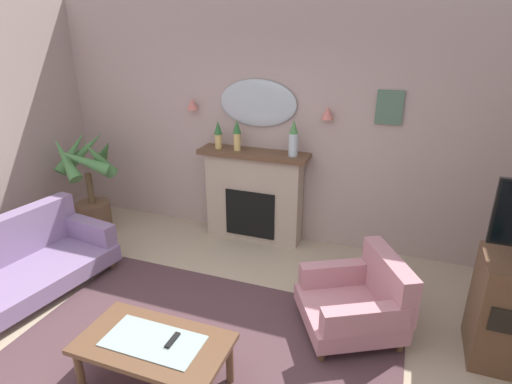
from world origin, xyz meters
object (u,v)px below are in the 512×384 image
(wall_sconce_right, at_px, (328,113))
(tv_remote, at_px, (173,340))
(mantel_vase_left, at_px, (294,139))
(potted_plant_corner_palm, at_px, (89,182))
(mantel_vase_right, at_px, (237,134))
(mantel_vase_centre, at_px, (218,134))
(coffee_table, at_px, (154,347))
(floral_couch, at_px, (18,265))
(wall_sconce_left, at_px, (192,104))
(wall_mirror, at_px, (258,103))
(framed_picture, at_px, (390,108))
(armchair_by_coffee_table, at_px, (360,299))
(fireplace, at_px, (254,196))

(wall_sconce_right, relative_size, tv_remote, 0.88)
(mantel_vase_left, relative_size, potted_plant_corner_palm, 0.31)
(mantel_vase_left, xyz_separation_m, tv_remote, (-0.18, -2.48, -0.91))
(mantel_vase_right, relative_size, mantel_vase_left, 0.88)
(mantel_vase_centre, xyz_separation_m, potted_plant_corner_palm, (-1.64, -0.50, -0.66))
(coffee_table, height_order, tv_remote, tv_remote)
(floral_couch, xyz_separation_m, potted_plant_corner_palm, (-0.29, 1.43, 0.36))
(potted_plant_corner_palm, bearing_deg, mantel_vase_right, 14.95)
(tv_remote, bearing_deg, wall_sconce_left, 114.22)
(coffee_table, bearing_deg, mantel_vase_right, 98.66)
(wall_sconce_right, bearing_deg, mantel_vase_centre, -174.73)
(mantel_vase_left, bearing_deg, tv_remote, -94.17)
(mantel_vase_right, distance_m, wall_mirror, 0.44)
(wall_sconce_right, bearing_deg, floral_couch, -142.17)
(framed_picture, relative_size, potted_plant_corner_palm, 0.27)
(coffee_table, bearing_deg, floral_couch, 163.53)
(mantel_vase_left, bearing_deg, wall_sconce_right, 18.92)
(mantel_vase_centre, relative_size, wall_sconce_left, 2.42)
(framed_picture, bearing_deg, coffee_table, -115.95)
(mantel_vase_centre, bearing_deg, mantel_vase_left, 0.00)
(wall_sconce_right, distance_m, framed_picture, 0.66)
(mantel_vase_left, bearing_deg, wall_mirror, 161.22)
(mantel_vase_left, relative_size, framed_picture, 1.17)
(wall_mirror, bearing_deg, floral_couch, -130.49)
(floral_couch, height_order, armchair_by_coffee_table, floral_couch)
(potted_plant_corner_palm, bearing_deg, coffee_table, -41.63)
(mantel_vase_right, bearing_deg, floral_couch, -129.53)
(wall_mirror, distance_m, tv_remote, 2.95)
(coffee_table, distance_m, floral_couch, 2.07)
(fireplace, height_order, mantel_vase_left, mantel_vase_left)
(wall_mirror, xyz_separation_m, potted_plant_corner_palm, (-2.09, -0.67, -1.03))
(mantel_vase_right, bearing_deg, mantel_vase_left, 0.00)
(fireplace, height_order, armchair_by_coffee_table, fireplace)
(wall_mirror, bearing_deg, coffee_table, -86.08)
(coffee_table, bearing_deg, wall_sconce_left, 111.37)
(mantel_vase_right, relative_size, wall_mirror, 0.39)
(fireplace, bearing_deg, tv_remote, -82.75)
(mantel_vase_left, relative_size, floral_couch, 0.23)
(framed_picture, bearing_deg, armchair_by_coffee_table, -89.87)
(wall_mirror, distance_m, coffee_table, 3.01)
(wall_sconce_right, bearing_deg, armchair_by_coffee_table, -65.41)
(wall_mirror, height_order, floral_couch, wall_mirror)
(mantel_vase_right, xyz_separation_m, potted_plant_corner_palm, (-1.89, -0.50, -0.68))
(wall_sconce_right, bearing_deg, tv_remote, -101.55)
(floral_couch, bearing_deg, mantel_vase_centre, 55.15)
(mantel_vase_right, relative_size, tv_remote, 2.32)
(fireplace, relative_size, framed_picture, 3.78)
(armchair_by_coffee_table, height_order, potted_plant_corner_palm, potted_plant_corner_palm)
(coffee_table, bearing_deg, framed_picture, 64.05)
(mantel_vase_right, distance_m, armchair_by_coffee_table, 2.39)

